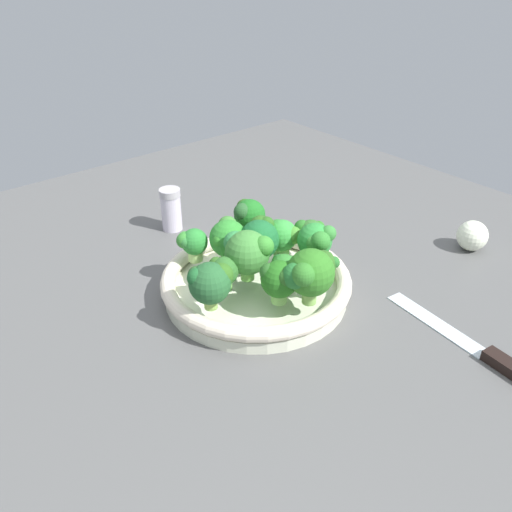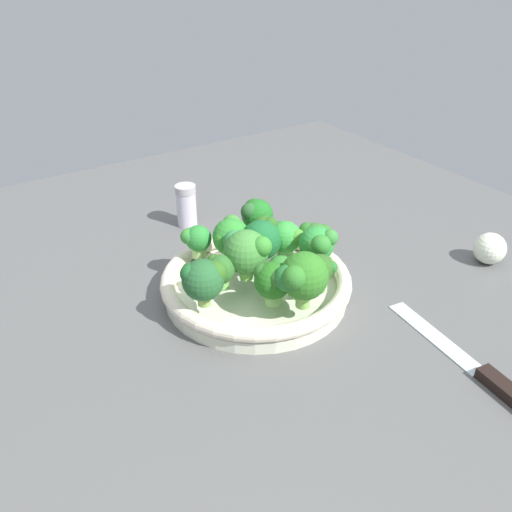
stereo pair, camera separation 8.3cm
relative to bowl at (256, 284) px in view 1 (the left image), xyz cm
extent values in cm
cube|color=#555655|center=(-1.79, 2.11, -3.39)|extent=(130.00, 130.00, 2.50)
cylinder|color=silver|center=(0.00, 0.00, -1.20)|extent=(28.36, 28.36, 1.89)
torus|color=#EEE0C6|center=(0.00, 0.00, 0.90)|extent=(29.54, 29.54, 2.31)
cylinder|color=#78BF52|center=(-1.74, 2.18, 3.19)|extent=(1.86, 1.86, 2.26)
sphere|color=#19602D|center=(-1.74, 2.18, 6.35)|extent=(6.23, 6.23, 6.23)
sphere|color=#2B621D|center=(-3.38, 3.79, 7.34)|extent=(3.73, 3.73, 3.73)
sphere|color=#285C1D|center=(-2.52, 4.22, 7.98)|extent=(2.59, 2.59, 2.59)
sphere|color=#1B6221|center=(-1.98, 4.69, 6.83)|extent=(2.74, 2.74, 2.74)
cylinder|color=#87D057|center=(4.10, 8.30, 3.43)|extent=(1.91, 1.91, 2.74)
sphere|color=#2C8A37|center=(4.10, 8.30, 6.56)|extent=(5.42, 5.42, 5.42)
sphere|color=#2F7C2D|center=(6.10, 7.41, 7.55)|extent=(3.05, 3.05, 3.05)
sphere|color=#338033|center=(5.67, 9.49, 8.00)|extent=(2.49, 2.49, 2.49)
sphere|color=#388934|center=(5.18, 7.11, 7.04)|extent=(2.84, 2.84, 2.84)
cylinder|color=#75C154|center=(0.43, -2.03, 3.24)|extent=(2.08, 2.08, 2.36)
sphere|color=#3E8437|center=(0.43, -2.03, 6.60)|extent=(6.72, 6.72, 6.72)
sphere|color=#36872E|center=(2.55, -0.71, 8.13)|extent=(3.07, 3.07, 3.07)
sphere|color=#308640|center=(-1.92, -2.55, 7.52)|extent=(3.50, 3.50, 3.50)
cylinder|color=#86C26A|center=(8.90, 4.97, 3.25)|extent=(2.20, 2.20, 2.38)
sphere|color=#2B5C1E|center=(8.90, 4.97, 5.80)|extent=(4.21, 4.21, 4.21)
sphere|color=#266727|center=(10.02, 6.23, 6.17)|extent=(1.80, 1.80, 1.80)
sphere|color=#2C6028|center=(8.44, 6.28, 6.09)|extent=(2.28, 2.28, 2.28)
cylinder|color=#76BF60|center=(-1.28, 6.40, 3.12)|extent=(2.60, 2.60, 2.12)
sphere|color=green|center=(-1.28, 6.40, 5.82)|extent=(5.08, 5.08, 5.08)
sphere|color=#40872E|center=(0.32, 7.29, 6.18)|extent=(2.91, 2.91, 2.91)
sphere|color=#2E8731|center=(-2.97, 7.02, 6.22)|extent=(2.91, 2.91, 2.91)
cylinder|color=#88CE5E|center=(0.97, 10.61, 3.14)|extent=(2.66, 2.66, 2.16)
sphere|color=#30672A|center=(0.97, 10.61, 5.67)|extent=(4.47, 4.47, 4.47)
sphere|color=#296F21|center=(0.79, 12.48, 6.01)|extent=(2.20, 2.20, 2.20)
sphere|color=#276823|center=(-0.23, 9.72, 6.59)|extent=(2.42, 2.42, 2.42)
sphere|color=#297A21|center=(-0.31, 10.41, 6.00)|extent=(2.46, 2.46, 2.46)
cylinder|color=#96BF5A|center=(-5.62, -0.94, 3.08)|extent=(2.49, 2.49, 2.04)
sphere|color=#2E862D|center=(-5.62, -0.94, 6.03)|extent=(5.96, 5.96, 5.96)
sphere|color=#338E2B|center=(-5.25, -2.60, 6.43)|extent=(2.75, 2.75, 2.75)
sphere|color=#3B7F32|center=(-7.06, 0.07, 7.38)|extent=(3.09, 3.09, 3.09)
cylinder|color=#85BC5F|center=(-9.01, 6.18, 3.46)|extent=(2.38, 2.38, 2.80)
sphere|color=#1E6A21|center=(-9.01, 6.18, 6.58)|extent=(5.29, 5.29, 5.29)
sphere|color=#275729|center=(-9.00, 4.69, 7.56)|extent=(3.01, 3.01, 3.01)
sphere|color=#2A5E1C|center=(-10.78, 6.61, 7.15)|extent=(2.96, 2.96, 2.96)
cylinder|color=#88B152|center=(2.89, -10.61, 3.12)|extent=(1.87, 1.87, 2.13)
sphere|color=#245A2C|center=(2.89, -10.61, 6.10)|extent=(5.90, 5.90, 5.90)
sphere|color=#1C5B29|center=(2.16, -12.14, 7.25)|extent=(2.76, 2.76, 2.76)
sphere|color=#295727|center=(1.37, -11.59, 7.05)|extent=(2.64, 2.64, 2.64)
sphere|color=#2D601D|center=(3.28, -8.95, 6.92)|extent=(3.42, 3.42, 3.42)
cylinder|color=#7BC05A|center=(0.42, -6.35, 2.91)|extent=(2.21, 2.21, 1.70)
sphere|color=#2C6427|center=(0.42, -6.35, 5.13)|extent=(4.24, 4.24, 4.24)
sphere|color=#23571F|center=(-0.87, -6.63, 5.38)|extent=(1.79, 1.79, 1.79)
sphere|color=#2D5F1F|center=(-0.74, -6.86, 5.99)|extent=(2.14, 2.14, 2.14)
cylinder|color=#A2CD72|center=(-9.13, -4.93, 3.03)|extent=(2.29, 2.29, 1.95)
sphere|color=#2A8132|center=(-9.13, -4.93, 5.38)|extent=(4.24, 4.24, 4.24)
sphere|color=#307D35|center=(-9.37, -6.34, 5.75)|extent=(2.17, 2.17, 2.17)
sphere|color=#33822F|center=(-9.83, -6.34, 5.81)|extent=(2.53, 2.53, 2.53)
sphere|color=#388E35|center=(-10.39, -5.85, 5.74)|extent=(2.34, 2.34, 2.34)
cylinder|color=#92C866|center=(5.41, 0.80, 2.86)|extent=(2.53, 2.53, 1.61)
sphere|color=#2E772C|center=(5.41, 0.80, 5.08)|extent=(4.33, 4.33, 4.33)
sphere|color=#27731F|center=(6.61, 0.17, 5.37)|extent=(1.82, 1.82, 1.82)
sphere|color=#216B2B|center=(4.02, 1.16, 5.40)|extent=(2.37, 2.37, 2.37)
cylinder|color=#7CB95A|center=(7.91, -2.38, 3.07)|extent=(2.26, 2.26, 2.03)
sphere|color=#22671A|center=(7.91, -2.38, 5.82)|extent=(5.33, 5.33, 5.33)
sphere|color=#296120|center=(9.60, -2.71, 7.06)|extent=(2.46, 2.46, 2.46)
sphere|color=#276022|center=(6.81, -3.39, 6.81)|extent=(2.61, 2.61, 2.61)
sphere|color=#2C682B|center=(8.86, -1.24, 6.50)|extent=(2.20, 2.20, 2.20)
cylinder|color=#8DC45C|center=(10.77, 0.73, 3.45)|extent=(2.04, 2.04, 2.78)
sphere|color=#2E7321|center=(10.77, 0.73, 7.03)|extent=(6.73, 6.73, 6.73)
sphere|color=#2E7426|center=(11.79, -1.71, 8.19)|extent=(3.27, 3.27, 3.27)
sphere|color=#236D2B|center=(10.45, -1.85, 7.41)|extent=(3.69, 3.69, 3.69)
cube|color=silver|center=(22.47, 15.42, -1.94)|extent=(17.19, 4.62, 0.40)
sphere|color=white|center=(13.53, 38.98, 0.58)|extent=(5.45, 5.45, 5.45)
cylinder|color=silver|center=(-27.54, 1.85, 1.32)|extent=(3.79, 3.79, 6.93)
cylinder|color=#B5B1B7|center=(-27.54, 1.85, 5.45)|extent=(3.98, 3.98, 1.33)
camera|label=1|loc=(54.57, -45.73, 47.27)|focal=38.52mm
camera|label=2|loc=(59.50, -39.09, 47.27)|focal=38.52mm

